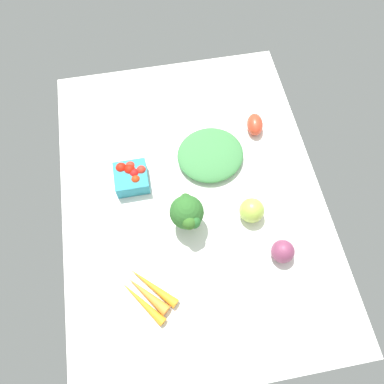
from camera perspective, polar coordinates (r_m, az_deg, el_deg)
tablecloth at (r=111.11cm, az=0.00°, el=-0.68°), size 104.00×76.00×2.00cm
red_onion_center at (r=103.58cm, az=13.69°, el=-8.80°), size 6.28×6.28×6.28cm
berry_basket at (r=111.03cm, az=-9.24°, el=2.39°), size 9.58×9.58×6.20cm
heirloom_tomato_green at (r=105.67cm, az=9.11°, el=-2.79°), size 7.05×7.05×7.05cm
roma_tomato at (r=121.82cm, az=9.57°, el=10.13°), size 8.41×6.17×4.98cm
carrot_bunch at (r=100.59cm, az=-6.84°, el=-15.12°), size 16.87×15.02×2.96cm
leafy_greens_clump at (r=114.65cm, az=2.82°, el=5.72°), size 24.49×25.25×4.02cm
broccoli_head at (r=99.76cm, az=-0.75°, el=-3.25°), size 10.86×9.29×12.29cm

